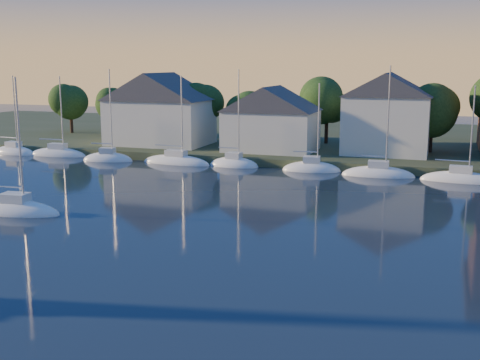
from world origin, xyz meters
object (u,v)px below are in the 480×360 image
at_px(clubhouse_west, 160,108).
at_px(clubhouse_centre, 271,118).
at_px(drifting_sailboat_left, 16,212).
at_px(clubhouse_east, 387,113).

height_order(clubhouse_west, clubhouse_centre, clubhouse_west).
distance_m(clubhouse_west, clubhouse_centre, 16.05).
bearing_deg(drifting_sailboat_left, clubhouse_west, 91.76).
distance_m(clubhouse_west, clubhouse_east, 30.02).
bearing_deg(drifting_sailboat_left, clubhouse_east, 49.35).
xyz_separation_m(clubhouse_west, clubhouse_centre, (16.00, -1.00, -0.80)).
height_order(clubhouse_centre, drifting_sailboat_left, drifting_sailboat_left).
bearing_deg(clubhouse_east, drifting_sailboat_left, -125.25).
relative_size(clubhouse_west, drifting_sailboat_left, 1.14).
xyz_separation_m(clubhouse_centre, clubhouse_east, (14.00, 2.00, 0.87)).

